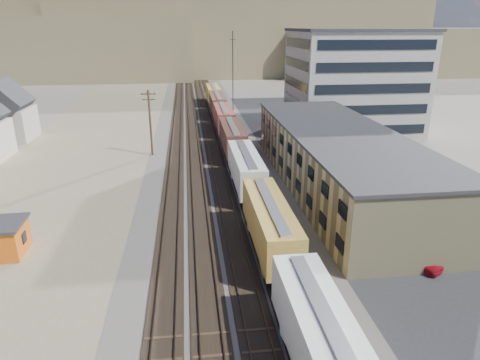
{
  "coord_description": "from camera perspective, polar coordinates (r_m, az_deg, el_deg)",
  "views": [
    {
      "loc": [
        -2.89,
        -22.64,
        18.86
      ],
      "look_at": [
        2.52,
        20.92,
        3.0
      ],
      "focal_mm": 32.0,
      "sensor_mm": 36.0,
      "label": 1
    }
  ],
  "objects": [
    {
      "name": "asphalt_lot",
      "position": [
        65.55,
        15.59,
        2.41
      ],
      "size": [
        26.0,
        120.0,
        0.04
      ],
      "primitive_type": "cube",
      "color": "#232326",
      "rests_on": "ground"
    },
    {
      "name": "hills_north",
      "position": [
        190.64,
        -6.49,
        18.32
      ],
      "size": [
        265.0,
        80.0,
        32.0
      ],
      "color": "brown",
      "rests_on": "ground"
    },
    {
      "name": "ballast_bed",
      "position": [
        75.1,
        -4.67,
        5.28
      ],
      "size": [
        18.0,
        200.0,
        0.06
      ],
      "primitive_type": "cube",
      "color": "#4C4742",
      "rests_on": "ground"
    },
    {
      "name": "rail_tracks",
      "position": [
        75.06,
        -5.09,
        5.32
      ],
      "size": [
        11.4,
        200.0,
        0.24
      ],
      "color": "black",
      "rests_on": "ground"
    },
    {
      "name": "office_tower",
      "position": [
        84.05,
        14.87,
        12.67
      ],
      "size": [
        22.6,
        18.6,
        18.45
      ],
      "color": "#9E998E",
      "rests_on": "ground"
    },
    {
      "name": "freight_train",
      "position": [
        58.34,
        -0.22,
        3.88
      ],
      "size": [
        3.0,
        119.74,
        4.46
      ],
      "color": "black",
      "rests_on": "ground"
    },
    {
      "name": "radio_mast",
      "position": [
        83.68,
        -0.96,
        13.18
      ],
      "size": [
        1.2,
        0.16,
        18.0
      ],
      "color": "black",
      "rests_on": "ground"
    },
    {
      "name": "utility_pole_north",
      "position": [
        66.28,
        -11.89,
        7.64
      ],
      "size": [
        2.2,
        0.32,
        10.0
      ],
      "color": "#382619",
      "rests_on": "ground"
    },
    {
      "name": "parked_car_white",
      "position": [
        42.12,
        26.25,
        -7.8
      ],
      "size": [
        2.64,
        4.93,
        1.54
      ],
      "primitive_type": "imported",
      "rotation": [
        0.0,
        0.0,
        -0.23
      ],
      "color": "white",
      "rests_on": "ground"
    },
    {
      "name": "ground",
      "position": [
        29.61,
        0.16,
        -19.71
      ],
      "size": [
        300.0,
        300.0,
        0.0
      ],
      "primitive_type": "plane",
      "color": "#6B6356",
      "rests_on": "ground"
    },
    {
      "name": "parked_car_blue",
      "position": [
        77.96,
        12.54,
        5.98
      ],
      "size": [
        5.9,
        5.65,
        1.56
      ],
      "primitive_type": "imported",
      "rotation": [
        0.0,
        0.0,
        0.84
      ],
      "color": "navy",
      "rests_on": "ground"
    },
    {
      "name": "parked_car_red",
      "position": [
        38.71,
        22.7,
        -9.86
      ],
      "size": [
        3.44,
        4.18,
        1.34
      ],
      "primitive_type": "imported",
      "rotation": [
        0.0,
        0.0,
        0.56
      ],
      "color": "#AA0F1F",
      "rests_on": "ground"
    },
    {
      "name": "dirt_yard",
      "position": [
        67.61,
        -21.44,
        2.27
      ],
      "size": [
        24.0,
        180.0,
        0.03
      ],
      "primitive_type": "cube",
      "color": "#776C52",
      "rests_on": "ground"
    },
    {
      "name": "warehouse",
      "position": [
        53.11,
        12.92,
        2.71
      ],
      "size": [
        12.4,
        40.4,
        7.25
      ],
      "color": "tan",
      "rests_on": "ground"
    },
    {
      "name": "parked_car_far",
      "position": [
        85.63,
        15.88,
        6.95
      ],
      "size": [
        3.63,
        5.19,
        1.64
      ],
      "primitive_type": "imported",
      "rotation": [
        0.0,
        0.0,
        0.39
      ],
      "color": "silver",
      "rests_on": "ground"
    },
    {
      "name": "maintenance_shed",
      "position": [
        42.5,
        -28.68,
        -6.81
      ],
      "size": [
        3.29,
        4.2,
        3.01
      ],
      "color": "#D65B14",
      "rests_on": "ground"
    }
  ]
}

